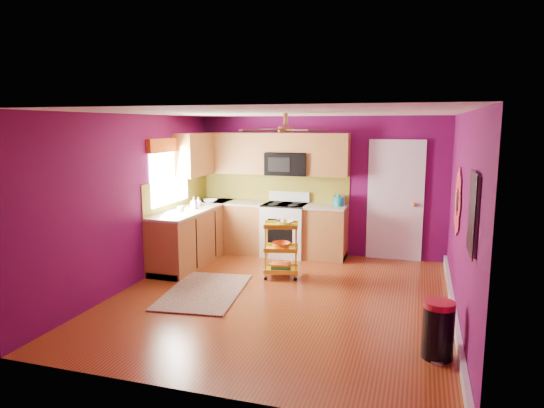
% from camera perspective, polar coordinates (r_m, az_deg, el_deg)
% --- Properties ---
extents(ground, '(5.00, 5.00, 0.00)m').
position_cam_1_polar(ground, '(6.76, 1.06, -11.01)').
color(ground, maroon).
rests_on(ground, ground).
extents(room_envelope, '(4.54, 5.04, 2.52)m').
position_cam_1_polar(room_envelope, '(6.37, 1.33, 2.87)').
color(room_envelope, '#600B4B').
rests_on(room_envelope, ground).
extents(lower_cabinets, '(2.81, 2.31, 0.94)m').
position_cam_1_polar(lower_cabinets, '(8.70, -4.15, -3.40)').
color(lower_cabinets, brown).
rests_on(lower_cabinets, ground).
extents(electric_range, '(0.76, 0.66, 1.13)m').
position_cam_1_polar(electric_range, '(8.77, 1.55, -2.95)').
color(electric_range, white).
rests_on(electric_range, ground).
extents(upper_cabinetry, '(2.80, 2.30, 1.26)m').
position_cam_1_polar(upper_cabinetry, '(8.80, -2.78, 5.74)').
color(upper_cabinetry, brown).
rests_on(upper_cabinetry, ground).
extents(left_window, '(0.08, 1.35, 1.08)m').
position_cam_1_polar(left_window, '(8.19, -11.94, 4.85)').
color(left_window, white).
rests_on(left_window, ground).
extents(panel_door, '(0.95, 0.11, 2.15)m').
position_cam_1_polar(panel_door, '(8.67, 14.30, 0.25)').
color(panel_door, white).
rests_on(panel_door, ground).
extents(right_wall_art, '(0.04, 2.74, 1.04)m').
position_cam_1_polar(right_wall_art, '(5.84, 21.62, -0.24)').
color(right_wall_art, black).
rests_on(right_wall_art, ground).
extents(ceiling_fan, '(1.01, 1.01, 0.26)m').
position_cam_1_polar(ceiling_fan, '(6.53, 1.61, 8.82)').
color(ceiling_fan, '#BF8C3F').
rests_on(ceiling_fan, ground).
extents(shag_rug, '(1.20, 1.76, 0.02)m').
position_cam_1_polar(shag_rug, '(7.03, -7.95, -10.18)').
color(shag_rug, '#321610').
rests_on(shag_rug, ground).
extents(rolling_cart, '(0.59, 0.48, 0.93)m').
position_cam_1_polar(rolling_cart, '(7.49, 1.13, -5.12)').
color(rolling_cart, yellow).
rests_on(rolling_cart, ground).
extents(trash_can, '(0.38, 0.39, 0.60)m').
position_cam_1_polar(trash_can, '(5.33, 18.96, -13.83)').
color(trash_can, black).
rests_on(trash_can, ground).
extents(teal_kettle, '(0.18, 0.18, 0.21)m').
position_cam_1_polar(teal_kettle, '(8.56, 7.86, 0.34)').
color(teal_kettle, teal).
rests_on(teal_kettle, lower_cabinets).
extents(toaster, '(0.22, 0.15, 0.18)m').
position_cam_1_polar(toaster, '(8.62, 7.93, 0.44)').
color(toaster, beige).
rests_on(toaster, lower_cabinets).
extents(soap_bottle_a, '(0.09, 0.09, 0.20)m').
position_cam_1_polar(soap_bottle_a, '(8.29, -9.18, 0.13)').
color(soap_bottle_a, '#EA3F72').
rests_on(soap_bottle_a, lower_cabinets).
extents(soap_bottle_b, '(0.12, 0.12, 0.16)m').
position_cam_1_polar(soap_bottle_b, '(8.57, -8.65, 0.29)').
color(soap_bottle_b, white).
rests_on(soap_bottle_b, lower_cabinets).
extents(counter_dish, '(0.24, 0.24, 0.06)m').
position_cam_1_polar(counter_dish, '(8.92, -7.23, 0.37)').
color(counter_dish, white).
rests_on(counter_dish, lower_cabinets).
extents(counter_cup, '(0.11, 0.11, 0.09)m').
position_cam_1_polar(counter_cup, '(8.08, -10.68, -0.55)').
color(counter_cup, white).
rests_on(counter_cup, lower_cabinets).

